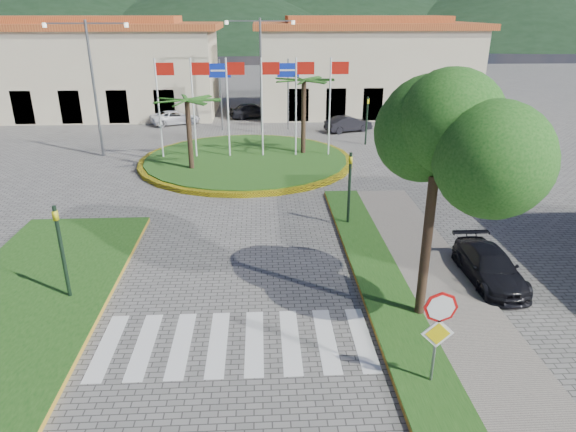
{
  "coord_description": "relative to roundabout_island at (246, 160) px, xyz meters",
  "views": [
    {
      "loc": [
        0.89,
        -7.86,
        8.53
      ],
      "look_at": [
        1.75,
        8.0,
        2.12
      ],
      "focal_mm": 32.0,
      "sensor_mm": 36.0,
      "label": 1
    }
  ],
  "objects": [
    {
      "name": "car_dark_a",
      "position": [
        0.21,
        13.56,
        0.47
      ],
      "size": [
        4.03,
        2.56,
        1.28
      ],
      "primitive_type": "imported",
      "rotation": [
        0.0,
        0.0,
        1.88
      ],
      "color": "black",
      "rests_on": "ground"
    },
    {
      "name": "building_right",
      "position": [
        10.0,
        16.0,
        3.73
      ],
      "size": [
        19.08,
        9.54,
        8.05
      ],
      "color": "beige",
      "rests_on": "ground"
    },
    {
      "name": "traffic_light_right",
      "position": [
        4.5,
        -10.0,
        1.77
      ],
      "size": [
        0.15,
        0.18,
        3.2
      ],
      "color": "black",
      "rests_on": "ground"
    },
    {
      "name": "building_left",
      "position": [
        -14.0,
        16.0,
        3.73
      ],
      "size": [
        23.32,
        9.54,
        8.05
      ],
      "color": "beige",
      "rests_on": "ground"
    },
    {
      "name": "stop_sign",
      "position": [
        4.9,
        -20.04,
        1.62
      ],
      "size": [
        0.8,
        0.11,
        2.65
      ],
      "color": "slate",
      "rests_on": "ground"
    },
    {
      "name": "street_lamp_west",
      "position": [
        -9.0,
        2.0,
        4.32
      ],
      "size": [
        4.8,
        0.16,
        8.0
      ],
      "color": "slate",
      "rests_on": "ground"
    },
    {
      "name": "white_van",
      "position": [
        -5.86,
        11.42,
        0.38
      ],
      "size": [
        4.35,
        3.25,
        1.1
      ],
      "primitive_type": "imported",
      "rotation": [
        0.0,
        0.0,
        1.98
      ],
      "color": "white",
      "rests_on": "ground"
    },
    {
      "name": "traffic_light_left",
      "position": [
        -5.2,
        -15.5,
        1.77
      ],
      "size": [
        0.15,
        0.18,
        3.2
      ],
      "color": "black",
      "rests_on": "ground"
    },
    {
      "name": "hill_far_east",
      "position": [
        70.0,
        113.0,
        8.83
      ],
      "size": [
        120.0,
        120.0,
        18.0
      ],
      "primitive_type": "cone",
      "color": "black",
      "rests_on": "ground"
    },
    {
      "name": "traffic_light_far",
      "position": [
        8.0,
        4.0,
        1.77
      ],
      "size": [
        0.18,
        0.15,
        3.2
      ],
      "color": "black",
      "rests_on": "ground"
    },
    {
      "name": "street_lamp_centre",
      "position": [
        1.0,
        8.0,
        4.32
      ],
      "size": [
        4.8,
        0.16,
        8.0
      ],
      "color": "slate",
      "rests_on": "ground"
    },
    {
      "name": "median_left",
      "position": [
        -6.5,
        -16.0,
        -0.08
      ],
      "size": [
        5.0,
        14.0,
        0.18
      ],
      "primitive_type": "cube",
      "color": "#1A4714",
      "rests_on": "ground"
    },
    {
      "name": "car_side_right",
      "position": [
        8.44,
        -15.0,
        0.38
      ],
      "size": [
        1.57,
        3.83,
        1.11
      ],
      "primitive_type": "imported",
      "rotation": [
        0.0,
        0.0,
        -0.0
      ],
      "color": "black",
      "rests_on": "ground"
    },
    {
      "name": "direction_sign_east",
      "position": [
        3.0,
        8.97,
        3.36
      ],
      "size": [
        1.6,
        0.14,
        5.2
      ],
      "color": "slate",
      "rests_on": "ground"
    },
    {
      "name": "car_dark_b",
      "position": [
        7.46,
        8.0,
        0.41
      ],
      "size": [
        3.75,
        2.42,
        1.17
      ],
      "primitive_type": "imported",
      "rotation": [
        0.0,
        0.0,
        1.94
      ],
      "color": "black",
      "rests_on": "ground"
    },
    {
      "name": "deciduous_tree",
      "position": [
        5.5,
        -17.0,
        5.0
      ],
      "size": [
        3.6,
        3.6,
        6.8
      ],
      "color": "black",
      "rests_on": "ground"
    },
    {
      "name": "hill_near_back",
      "position": [
        -10.0,
        108.0,
        7.83
      ],
      "size": [
        110.0,
        110.0,
        16.0
      ],
      "primitive_type": "cone",
      "color": "black",
      "rests_on": "ground"
    },
    {
      "name": "verge_right",
      "position": [
        4.8,
        -20.0,
        -0.08
      ],
      "size": [
        1.6,
        28.0,
        0.18
      ],
      "primitive_type": "cube",
      "color": "#1A4714",
      "rests_on": "ground"
    },
    {
      "name": "crosswalk",
      "position": [
        -0.0,
        -18.0,
        -0.17
      ],
      "size": [
        8.0,
        3.0,
        0.01
      ],
      "primitive_type": "cube",
      "color": "silver",
      "rests_on": "ground"
    },
    {
      "name": "direction_sign_west",
      "position": [
        -2.0,
        8.97,
        3.36
      ],
      "size": [
        1.6,
        0.14,
        5.2
      ],
      "color": "slate",
      "rests_on": "ground"
    },
    {
      "name": "sidewalk_right",
      "position": [
        6.0,
        -20.0,
        -0.1
      ],
      "size": [
        4.0,
        28.0,
        0.15
      ],
      "primitive_type": "cube",
      "color": "gray",
      "rests_on": "ground"
    },
    {
      "name": "roundabout_island",
      "position": [
        0.0,
        0.0,
        0.0
      ],
      "size": [
        12.7,
        12.7,
        6.0
      ],
      "color": "yellow",
      "rests_on": "ground"
    }
  ]
}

